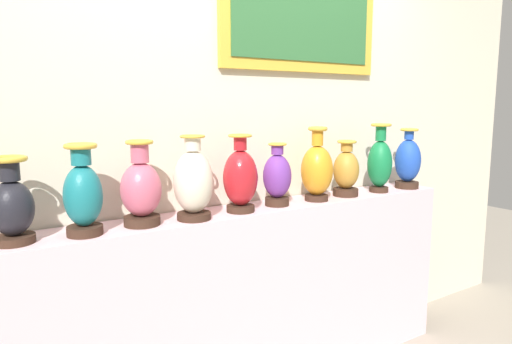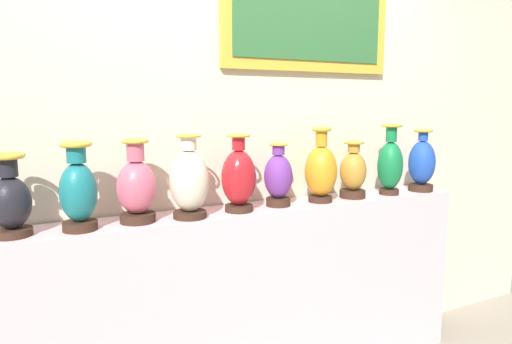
{
  "view_description": "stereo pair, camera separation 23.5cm",
  "coord_description": "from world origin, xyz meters",
  "px_view_note": "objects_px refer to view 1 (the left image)",
  "views": [
    {
      "loc": [
        -1.27,
        -1.96,
        1.52
      ],
      "look_at": [
        0.0,
        0.0,
        1.18
      ],
      "focal_mm": 32.32,
      "sensor_mm": 36.0,
      "label": 1
    },
    {
      "loc": [
        -1.07,
        -2.07,
        1.52
      ],
      "look_at": [
        0.0,
        0.0,
        1.18
      ],
      "focal_mm": 32.32,
      "sensor_mm": 36.0,
      "label": 2
    }
  ],
  "objects_px": {
    "vase_crimson": "(240,178)",
    "vase_emerald": "(380,162)",
    "vase_teal": "(83,194)",
    "vase_ochre": "(346,171)",
    "vase_onyx": "(12,206)",
    "vase_rose": "(141,190)",
    "vase_ivory": "(193,182)",
    "vase_sapphire": "(408,162)",
    "vase_violet": "(277,177)",
    "vase_amber": "(317,170)"
  },
  "relations": [
    {
      "from": "vase_onyx",
      "to": "vase_sapphire",
      "type": "distance_m",
      "value": 2.24
    },
    {
      "from": "vase_rose",
      "to": "vase_violet",
      "type": "relative_size",
      "value": 1.14
    },
    {
      "from": "vase_ochre",
      "to": "vase_ivory",
      "type": "bearing_deg",
      "value": -178.34
    },
    {
      "from": "vase_teal",
      "to": "vase_sapphire",
      "type": "xyz_separation_m",
      "value": [
        1.99,
        -0.0,
        0.0
      ]
    },
    {
      "from": "vase_violet",
      "to": "vase_ochre",
      "type": "bearing_deg",
      "value": -0.65
    },
    {
      "from": "vase_amber",
      "to": "vase_ochre",
      "type": "xyz_separation_m",
      "value": [
        0.23,
        0.01,
        -0.03
      ]
    },
    {
      "from": "vase_rose",
      "to": "vase_amber",
      "type": "relative_size",
      "value": 0.92
    },
    {
      "from": "vase_emerald",
      "to": "vase_rose",
      "type": "bearing_deg",
      "value": 179.05
    },
    {
      "from": "vase_crimson",
      "to": "vase_sapphire",
      "type": "height_order",
      "value": "vase_crimson"
    },
    {
      "from": "vase_crimson",
      "to": "vase_emerald",
      "type": "height_order",
      "value": "vase_emerald"
    },
    {
      "from": "vase_ivory",
      "to": "vase_ochre",
      "type": "bearing_deg",
      "value": 1.66
    },
    {
      "from": "vase_teal",
      "to": "vase_violet",
      "type": "distance_m",
      "value": 0.99
    },
    {
      "from": "vase_ivory",
      "to": "vase_sapphire",
      "type": "bearing_deg",
      "value": 0.08
    },
    {
      "from": "vase_ochre",
      "to": "vase_crimson",
      "type": "bearing_deg",
      "value": -179.01
    },
    {
      "from": "vase_violet",
      "to": "vase_ochre",
      "type": "distance_m",
      "value": 0.49
    },
    {
      "from": "vase_onyx",
      "to": "vase_amber",
      "type": "distance_m",
      "value": 1.5
    },
    {
      "from": "vase_teal",
      "to": "vase_emerald",
      "type": "relative_size",
      "value": 0.9
    },
    {
      "from": "vase_onyx",
      "to": "vase_rose",
      "type": "bearing_deg",
      "value": -0.28
    },
    {
      "from": "vase_onyx",
      "to": "vase_ivory",
      "type": "height_order",
      "value": "vase_ivory"
    },
    {
      "from": "vase_emerald",
      "to": "vase_violet",
      "type": "bearing_deg",
      "value": 177.89
    },
    {
      "from": "vase_teal",
      "to": "vase_ivory",
      "type": "bearing_deg",
      "value": -0.7
    },
    {
      "from": "vase_teal",
      "to": "vase_ivory",
      "type": "relative_size",
      "value": 0.96
    },
    {
      "from": "vase_crimson",
      "to": "vase_emerald",
      "type": "xyz_separation_m",
      "value": [
        0.98,
        -0.01,
        0.01
      ]
    },
    {
      "from": "vase_onyx",
      "to": "vase_ochre",
      "type": "height_order",
      "value": "vase_onyx"
    },
    {
      "from": "vase_crimson",
      "to": "vase_violet",
      "type": "bearing_deg",
      "value": 4.36
    },
    {
      "from": "vase_violet",
      "to": "vase_sapphire",
      "type": "height_order",
      "value": "vase_sapphire"
    },
    {
      "from": "vase_onyx",
      "to": "vase_violet",
      "type": "height_order",
      "value": "vase_onyx"
    },
    {
      "from": "vase_crimson",
      "to": "vase_ochre",
      "type": "bearing_deg",
      "value": 0.99
    },
    {
      "from": "vase_onyx",
      "to": "vase_crimson",
      "type": "bearing_deg",
      "value": -1.01
    },
    {
      "from": "vase_teal",
      "to": "vase_sapphire",
      "type": "relative_size",
      "value": 0.99
    },
    {
      "from": "vase_ivory",
      "to": "vase_violet",
      "type": "distance_m",
      "value": 0.5
    },
    {
      "from": "vase_crimson",
      "to": "vase_ochre",
      "type": "height_order",
      "value": "vase_crimson"
    },
    {
      "from": "vase_teal",
      "to": "vase_violet",
      "type": "relative_size",
      "value": 1.14
    },
    {
      "from": "vase_rose",
      "to": "vase_ivory",
      "type": "height_order",
      "value": "vase_ivory"
    },
    {
      "from": "vase_teal",
      "to": "vase_emerald",
      "type": "xyz_separation_m",
      "value": [
        1.73,
        0.0,
        0.01
      ]
    },
    {
      "from": "vase_onyx",
      "to": "vase_rose",
      "type": "xyz_separation_m",
      "value": [
        0.5,
        -0.0,
        0.01
      ]
    },
    {
      "from": "vase_ivory",
      "to": "vase_teal",
      "type": "bearing_deg",
      "value": 179.3
    },
    {
      "from": "vase_rose",
      "to": "vase_ivory",
      "type": "xyz_separation_m",
      "value": [
        0.24,
        -0.03,
        0.01
      ]
    },
    {
      "from": "vase_teal",
      "to": "vase_ochre",
      "type": "xyz_separation_m",
      "value": [
        1.48,
        0.02,
        -0.02
      ]
    },
    {
      "from": "vase_rose",
      "to": "vase_violet",
      "type": "distance_m",
      "value": 0.74
    },
    {
      "from": "vase_rose",
      "to": "vase_emerald",
      "type": "height_order",
      "value": "vase_emerald"
    },
    {
      "from": "vase_ochre",
      "to": "vase_sapphire",
      "type": "relative_size",
      "value": 0.85
    },
    {
      "from": "vase_amber",
      "to": "vase_violet",
      "type": "bearing_deg",
      "value": 176.46
    },
    {
      "from": "vase_teal",
      "to": "vase_amber",
      "type": "bearing_deg",
      "value": 0.56
    },
    {
      "from": "vase_teal",
      "to": "vase_ochre",
      "type": "distance_m",
      "value": 1.48
    },
    {
      "from": "vase_emerald",
      "to": "vase_sapphire",
      "type": "distance_m",
      "value": 0.25
    },
    {
      "from": "vase_teal",
      "to": "vase_crimson",
      "type": "bearing_deg",
      "value": 0.77
    },
    {
      "from": "vase_teal",
      "to": "vase_crimson",
      "type": "distance_m",
      "value": 0.75
    },
    {
      "from": "vase_teal",
      "to": "vase_crimson",
      "type": "xyz_separation_m",
      "value": [
        0.75,
        0.01,
        0.0
      ]
    },
    {
      "from": "vase_ochre",
      "to": "vase_onyx",
      "type": "bearing_deg",
      "value": 179.83
    }
  ]
}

